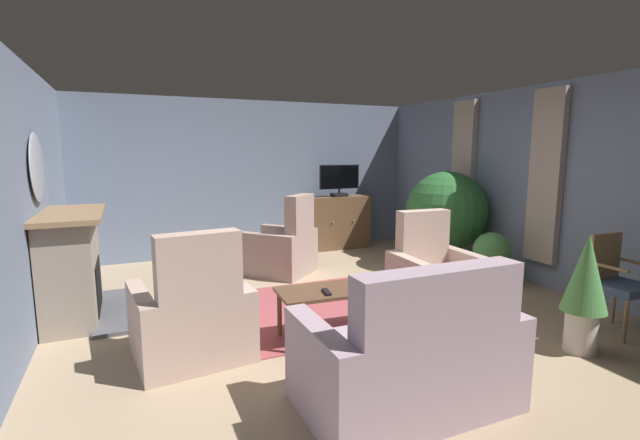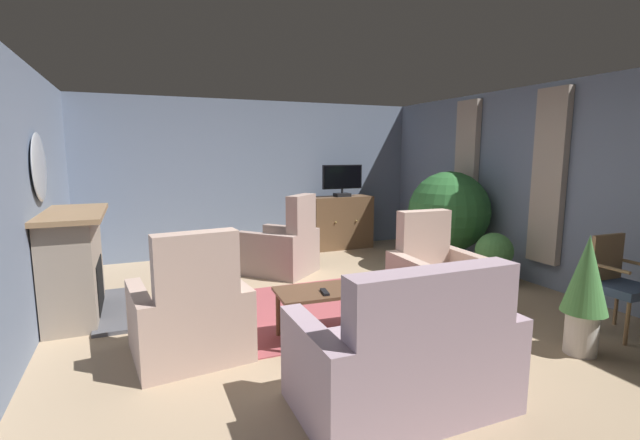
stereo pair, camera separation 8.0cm
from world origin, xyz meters
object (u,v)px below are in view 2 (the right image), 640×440
at_px(television, 342,180).
at_px(tv_remote, 325,292).
at_px(armchair_near_window, 283,250).
at_px(potted_plant_tall_palm_by_window, 494,258).
at_px(sofa_floral, 405,361).
at_px(armchair_facing_sofa, 436,279).
at_px(armchair_in_far_corner, 190,318).
at_px(wall_mirror_oval, 39,167).
at_px(tv_cabinet, 341,223).
at_px(fireplace, 76,266).
at_px(potted_plant_small_fern_corner, 586,287).
at_px(coffee_table, 336,294).
at_px(potted_plant_on_hearth_side, 449,212).
at_px(side_chair_beside_plant, 618,281).
at_px(cat, 204,293).

distance_m(television, tv_remote, 4.11).
distance_m(armchair_near_window, potted_plant_tall_palm_by_window, 2.87).
height_order(sofa_floral, armchair_facing_sofa, armchair_facing_sofa).
distance_m(armchair_facing_sofa, armchair_in_far_corner, 2.70).
distance_m(wall_mirror_oval, armchair_near_window, 3.13).
bearing_deg(armchair_near_window, sofa_floral, -94.72).
bearing_deg(wall_mirror_oval, tv_cabinet, 24.63).
distance_m(fireplace, armchair_facing_sofa, 3.89).
distance_m(tv_cabinet, television, 0.79).
relative_size(armchair_in_far_corner, potted_plant_small_fern_corner, 1.07).
bearing_deg(coffee_table, potted_plant_tall_palm_by_window, 15.67).
xyz_separation_m(armchair_facing_sofa, potted_plant_on_hearth_side, (1.20, 1.31, 0.52)).
distance_m(wall_mirror_oval, potted_plant_on_hearth_side, 5.18).
xyz_separation_m(coffee_table, side_chair_beside_plant, (2.54, -0.93, 0.09)).
bearing_deg(potted_plant_on_hearth_side, cat, -177.18).
bearing_deg(potted_plant_tall_palm_by_window, fireplace, 170.18).
height_order(tv_cabinet, potted_plant_small_fern_corner, potted_plant_small_fern_corner).
distance_m(coffee_table, side_chair_beside_plant, 2.71).
relative_size(wall_mirror_oval, armchair_near_window, 0.60).
relative_size(tv_remote, potted_plant_on_hearth_side, 0.12).
bearing_deg(sofa_floral, potted_plant_tall_palm_by_window, 36.49).
distance_m(tv_remote, potted_plant_on_hearth_side, 3.26).
distance_m(armchair_in_far_corner, potted_plant_tall_palm_by_window, 3.96).
relative_size(fireplace, tv_cabinet, 1.30).
bearing_deg(side_chair_beside_plant, wall_mirror_oval, 153.78).
height_order(potted_plant_tall_palm_by_window, potted_plant_on_hearth_side, potted_plant_on_hearth_side).
bearing_deg(armchair_in_far_corner, potted_plant_small_fern_corner, -21.91).
height_order(wall_mirror_oval, side_chair_beside_plant, wall_mirror_oval).
bearing_deg(cat, fireplace, 174.83).
bearing_deg(side_chair_beside_plant, armchair_facing_sofa, 132.75).
height_order(tv_cabinet, potted_plant_tall_palm_by_window, tv_cabinet).
bearing_deg(armchair_in_far_corner, armchair_facing_sofa, 4.17).
xyz_separation_m(fireplace, potted_plant_small_fern_corner, (4.11, -2.70, 0.06)).
relative_size(potted_plant_small_fern_corner, potted_plant_on_hearth_side, 0.72).
distance_m(tv_cabinet, tv_remote, 4.08).
bearing_deg(armchair_in_far_corner, sofa_floral, -48.00).
xyz_separation_m(coffee_table, armchair_near_window, (0.23, 2.33, -0.08)).
xyz_separation_m(tv_cabinet, tv_remote, (-1.88, -3.63, 0.04)).
bearing_deg(tv_remote, potted_plant_tall_palm_by_window, -63.75).
xyz_separation_m(television, tv_remote, (-1.88, -3.57, -0.75)).
bearing_deg(fireplace, armchair_in_far_corner, -55.64).
bearing_deg(side_chair_beside_plant, armchair_near_window, 125.36).
bearing_deg(potted_plant_small_fern_corner, side_chair_beside_plant, 15.11).
height_order(armchair_near_window, armchair_facing_sofa, armchair_near_window).
distance_m(wall_mirror_oval, armchair_in_far_corner, 2.28).
relative_size(coffee_table, armchair_near_window, 0.95).
distance_m(armchair_in_far_corner, side_chair_beside_plant, 4.00).
distance_m(fireplace, armchair_in_far_corner, 1.77).
bearing_deg(coffee_table, side_chair_beside_plant, -20.02).
bearing_deg(tv_remote, coffee_table, -49.93).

